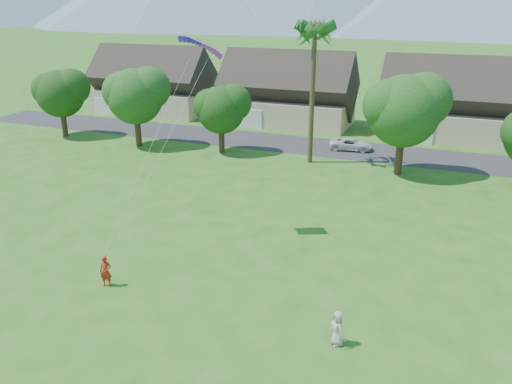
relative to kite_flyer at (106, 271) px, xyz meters
The scene contains 9 objects.
ground 6.89m from the kite_flyer, 31.88° to the right, with size 500.00×500.00×0.00m, color #2D6019.
street 30.95m from the kite_flyer, 79.18° to the left, with size 90.00×7.00×0.01m, color #2D2D30.
kite_flyer is the anchor object (origin of this frame).
watcher 12.19m from the kite_flyer, ahead, with size 0.78×0.51×1.61m, color #B0B0AC.
parked_car 31.08m from the kite_flyer, 77.92° to the left, with size 1.96×4.24×1.18m, color silver.
houses_row 39.97m from the kite_flyer, 80.91° to the left, with size 72.75×8.19×8.86m.
tree_row 25.08m from the kite_flyer, 79.14° to the left, with size 62.27×6.67×8.45m.
fan_palm 27.46m from the kite_flyer, 81.31° to the left, with size 3.00×3.00×13.80m.
parafoil_kite 13.53m from the kite_flyer, 76.51° to the left, with size 2.89×1.44×0.50m.
Camera 1 is at (9.75, -14.50, 13.77)m, focal length 35.00 mm.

